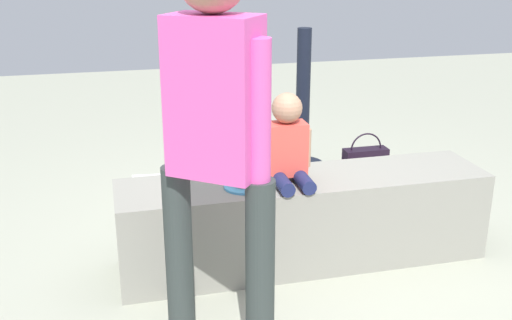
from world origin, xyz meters
TOP-DOWN VIEW (x-y plane):
  - ground_plane at (0.00, 0.00)m, footprint 12.00×12.00m
  - concrete_ledge at (0.00, 0.00)m, footprint 2.05×0.47m
  - child_seated at (-0.11, -0.03)m, footprint 0.28×0.32m
  - adult_standing at (-0.61, -0.67)m, footprint 0.43×0.38m
  - cake_plate at (-0.35, -0.06)m, footprint 0.22×0.22m
  - gift_bag at (0.10, 0.70)m, footprint 0.20×0.13m
  - railing_post at (0.47, 1.48)m, footprint 0.36×0.36m
  - water_bottle_near_gift at (0.65, 0.85)m, footprint 0.07×0.07m
  - party_cup_red at (-0.49, 0.48)m, footprint 0.09×0.09m
  - cake_box_white at (-0.75, 1.16)m, footprint 0.34×0.36m
  - handbag_black_leather at (0.86, 1.09)m, footprint 0.34×0.12m
  - handbag_brown_canvas at (0.37, 0.42)m, footprint 0.28×0.13m

SIDE VIEW (x-z plane):
  - ground_plane at x=0.00m, z-range 0.00..0.00m
  - cake_box_white at x=-0.75m, z-range 0.00..0.11m
  - party_cup_red at x=-0.49m, z-range 0.00..0.12m
  - water_bottle_near_gift at x=0.65m, z-range -0.01..0.19m
  - handbag_brown_canvas at x=0.37m, z-range -0.05..0.27m
  - gift_bag at x=0.10m, z-range -0.02..0.27m
  - handbag_black_leather at x=0.86m, z-range -0.05..0.32m
  - concrete_ledge at x=0.00m, z-range 0.00..0.50m
  - railing_post at x=0.47m, z-range -0.14..0.98m
  - cake_plate at x=-0.35m, z-range 0.49..0.56m
  - child_seated at x=-0.11m, z-range 0.48..0.96m
  - adult_standing at x=-0.61m, z-range 0.18..1.91m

